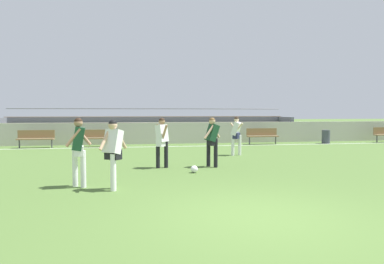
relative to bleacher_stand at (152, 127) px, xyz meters
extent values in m
plane|color=#4C6B30|center=(0.81, -16.86, -0.85)|extent=(160.00, 160.00, 0.00)
cube|color=white|center=(0.81, -3.87, -0.85)|extent=(44.00, 0.12, 0.01)
cube|color=#BCB7AD|center=(0.81, -2.09, -0.24)|extent=(48.00, 0.16, 1.23)
cube|color=#897051|center=(0.00, -0.98, -0.48)|extent=(17.96, 0.36, 0.08)
cube|color=slate|center=(0.00, -1.18, -0.66)|extent=(17.96, 0.04, 0.37)
cube|color=#897051|center=(0.00, -0.31, -0.10)|extent=(17.96, 0.36, 0.08)
cube|color=slate|center=(0.00, -0.51, -0.29)|extent=(17.96, 0.04, 0.37)
cube|color=#897051|center=(0.00, 0.37, 0.27)|extent=(17.96, 0.36, 0.08)
cube|color=slate|center=(0.00, 0.17, 0.09)|extent=(17.96, 0.04, 0.37)
cube|color=#897051|center=(0.00, 1.04, 0.65)|extent=(17.96, 0.36, 0.08)
cube|color=slate|center=(0.00, 0.84, 0.46)|extent=(17.96, 0.04, 0.37)
cube|color=slate|center=(-8.88, 0.03, -0.10)|extent=(0.20, 2.38, 1.50)
cube|color=slate|center=(8.88, 0.03, -0.10)|extent=(0.20, 2.38, 1.50)
cylinder|color=slate|center=(0.00, 1.29, 1.20)|extent=(17.96, 0.06, 0.06)
cube|color=olive|center=(-3.15, -3.43, -0.40)|extent=(1.80, 0.40, 0.06)
cube|color=olive|center=(-3.15, -3.25, -0.15)|extent=(1.80, 0.05, 0.40)
cylinder|color=#47474C|center=(-3.93, -3.43, -0.63)|extent=(0.07, 0.07, 0.45)
cylinder|color=#47474C|center=(-2.37, -3.43, -0.63)|extent=(0.07, 0.07, 0.45)
cube|color=olive|center=(6.02, -3.43, -0.40)|extent=(1.80, 0.40, 0.06)
cube|color=olive|center=(6.02, -3.25, -0.15)|extent=(1.80, 0.05, 0.40)
cylinder|color=#47474C|center=(5.24, -3.43, -0.63)|extent=(0.07, 0.07, 0.45)
cylinder|color=#47474C|center=(6.80, -3.43, -0.63)|extent=(0.07, 0.07, 0.45)
cube|color=olive|center=(-6.13, -3.43, -0.40)|extent=(1.80, 0.40, 0.06)
cube|color=olive|center=(-6.13, -3.25, -0.15)|extent=(1.80, 0.05, 0.40)
cylinder|color=#47474C|center=(-6.91, -3.43, -0.63)|extent=(0.07, 0.07, 0.45)
cylinder|color=#47474C|center=(-5.35, -3.43, -0.63)|extent=(0.07, 0.07, 0.45)
cylinder|color=#47474C|center=(13.24, -3.43, -0.63)|extent=(0.07, 0.07, 0.45)
cylinder|color=#3D424C|center=(9.85, -3.51, -0.46)|extent=(0.46, 0.46, 0.78)
cylinder|color=black|center=(1.40, -11.26, -0.42)|extent=(0.13, 0.13, 0.86)
cylinder|color=black|center=(1.20, -11.04, -0.42)|extent=(0.13, 0.13, 0.86)
cube|color=black|center=(1.30, -11.15, -0.01)|extent=(0.31, 0.41, 0.24)
cube|color=#194228|center=(1.30, -11.15, 0.29)|extent=(0.48, 0.48, 0.60)
cylinder|color=#D6A884|center=(1.16, -11.30, 0.33)|extent=(0.39, 0.18, 0.46)
cylinder|color=#D6A884|center=(1.43, -11.00, 0.33)|extent=(0.39, 0.18, 0.46)
sphere|color=#D6A884|center=(1.30, -11.15, 0.67)|extent=(0.21, 0.21, 0.21)
sphere|color=brown|center=(1.30, -11.15, 0.70)|extent=(0.20, 0.20, 0.20)
cylinder|color=black|center=(-0.50, -11.09, -0.42)|extent=(0.13, 0.13, 0.85)
cylinder|color=black|center=(-0.22, -11.04, -0.42)|extent=(0.13, 0.13, 0.85)
cube|color=white|center=(-0.36, -11.07, -0.02)|extent=(0.41, 0.41, 0.24)
cube|color=white|center=(-0.36, -11.07, 0.28)|extent=(0.47, 0.48, 0.58)
cylinder|color=#A87A5B|center=(-0.42, -10.88, 0.32)|extent=(0.24, 0.23, 0.51)
cylinder|color=#A87A5B|center=(-0.30, -11.25, 0.32)|extent=(0.24, 0.23, 0.51)
sphere|color=#A87A5B|center=(-0.36, -11.07, 0.67)|extent=(0.21, 0.21, 0.21)
sphere|color=black|center=(-0.36, -11.07, 0.69)|extent=(0.20, 0.20, 0.20)
cylinder|color=white|center=(-2.51, -13.79, -0.40)|extent=(0.13, 0.13, 0.90)
cylinder|color=white|center=(-2.72, -13.62, -0.40)|extent=(0.13, 0.13, 0.90)
cube|color=white|center=(-2.61, -13.71, 0.03)|extent=(0.25, 0.38, 0.24)
cube|color=#194228|center=(-2.61, -13.71, 0.33)|extent=(0.35, 0.41, 0.59)
cylinder|color=#A87A5B|center=(-2.71, -13.88, 0.37)|extent=(0.38, 0.11, 0.46)
cylinder|color=#A87A5B|center=(-2.52, -13.53, 0.37)|extent=(0.38, 0.11, 0.46)
sphere|color=#A87A5B|center=(-2.61, -13.71, 0.72)|extent=(0.21, 0.21, 0.21)
sphere|color=black|center=(-2.61, -13.71, 0.74)|extent=(0.20, 0.20, 0.20)
cylinder|color=white|center=(3.20, -8.14, -0.43)|extent=(0.13, 0.13, 0.84)
cylinder|color=white|center=(2.88, -8.18, -0.43)|extent=(0.13, 0.13, 0.84)
cube|color=#232847|center=(3.04, -8.16, -0.03)|extent=(0.39, 0.42, 0.24)
cube|color=white|center=(3.04, -8.16, 0.27)|extent=(0.53, 0.53, 0.60)
cylinder|color=beige|center=(3.07, -8.36, 0.31)|extent=(0.37, 0.30, 0.44)
cylinder|color=beige|center=(3.01, -7.96, 0.31)|extent=(0.37, 0.30, 0.44)
sphere|color=beige|center=(3.04, -8.16, 0.66)|extent=(0.21, 0.21, 0.21)
sphere|color=black|center=(3.04, -8.16, 0.68)|extent=(0.20, 0.20, 0.20)
cylinder|color=white|center=(-1.78, -14.31, -0.42)|extent=(0.13, 0.13, 0.86)
cylinder|color=white|center=(-1.78, -14.06, -0.42)|extent=(0.13, 0.13, 0.86)
cube|color=black|center=(-1.78, -14.18, -0.01)|extent=(0.42, 0.39, 0.24)
cube|color=white|center=(-1.78, -14.18, 0.29)|extent=(0.52, 0.51, 0.60)
cylinder|color=#D6A884|center=(-1.96, -14.24, 0.33)|extent=(0.29, 0.34, 0.46)
cylinder|color=#D6A884|center=(-1.59, -14.13, 0.33)|extent=(0.29, 0.34, 0.46)
sphere|color=#D6A884|center=(-1.78, -14.18, 0.67)|extent=(0.21, 0.21, 0.21)
sphere|color=black|center=(-1.78, -14.18, 0.69)|extent=(0.20, 0.20, 0.20)
sphere|color=white|center=(0.51, -12.18, -0.74)|extent=(0.22, 0.22, 0.22)
camera|label=1|loc=(-1.38, -22.74, 0.98)|focal=33.66mm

